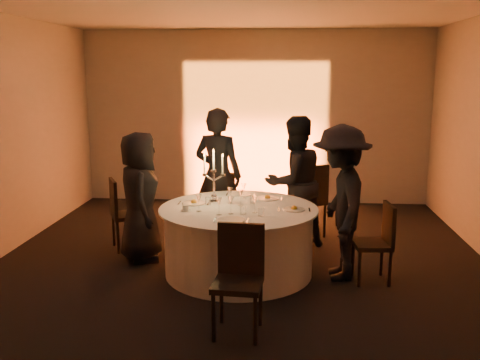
# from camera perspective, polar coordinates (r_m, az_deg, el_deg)

# --- Properties ---
(floor) EXTENTS (7.00, 7.00, 0.00)m
(floor) POSITION_cam_1_polar(r_m,az_deg,el_deg) (6.28, -0.15, -9.80)
(floor) COLOR black
(floor) RESTS_ON ground
(ceiling) EXTENTS (7.00, 7.00, 0.00)m
(ceiling) POSITION_cam_1_polar(r_m,az_deg,el_deg) (5.90, -0.17, 18.51)
(ceiling) COLOR silver
(ceiling) RESTS_ON wall_back
(wall_back) EXTENTS (7.00, 0.00, 7.00)m
(wall_back) POSITION_cam_1_polar(r_m,az_deg,el_deg) (9.38, 1.64, 6.68)
(wall_back) COLOR #A59F99
(wall_back) RESTS_ON floor
(wall_front) EXTENTS (7.00, 0.00, 7.00)m
(wall_front) POSITION_cam_1_polar(r_m,az_deg,el_deg) (2.50, -6.92, -6.59)
(wall_front) COLOR #A59F99
(wall_front) RESTS_ON floor
(uplighter_fixture) EXTENTS (0.25, 0.12, 0.10)m
(uplighter_fixture) POSITION_cam_1_polar(r_m,az_deg,el_deg) (9.31, 1.50, -2.40)
(uplighter_fixture) COLOR black
(uplighter_fixture) RESTS_ON floor
(banquet_table) EXTENTS (1.80, 1.80, 0.77)m
(banquet_table) POSITION_cam_1_polar(r_m,az_deg,el_deg) (6.15, -0.15, -6.46)
(banquet_table) COLOR black
(banquet_table) RESTS_ON floor
(chair_left) EXTENTS (0.55, 0.55, 0.93)m
(chair_left) POSITION_cam_1_polar(r_m,az_deg,el_deg) (7.08, -12.43, -3.15)
(chair_left) COLOR black
(chair_left) RESTS_ON floor
(chair_back_left) EXTENTS (0.48, 0.48, 0.92)m
(chair_back_left) POSITION_cam_1_polar(r_m,az_deg,el_deg) (7.55, -1.79, -2.03)
(chair_back_left) COLOR black
(chair_back_left) RESTS_ON floor
(chair_back_right) EXTENTS (0.61, 0.61, 1.04)m
(chair_back_right) POSITION_cam_1_polar(r_m,az_deg,el_deg) (7.46, 7.38, -1.73)
(chair_back_right) COLOR black
(chair_back_right) RESTS_ON floor
(chair_right) EXTENTS (0.42, 0.42, 0.88)m
(chair_right) POSITION_cam_1_polar(r_m,az_deg,el_deg) (6.06, 14.58, -6.05)
(chair_right) COLOR black
(chair_right) RESTS_ON floor
(chair_front) EXTENTS (0.45, 0.45, 0.96)m
(chair_front) POSITION_cam_1_polar(r_m,az_deg,el_deg) (4.78, -0.10, -9.81)
(chair_front) COLOR black
(chair_front) RESTS_ON floor
(guest_left) EXTENTS (0.69, 0.88, 1.58)m
(guest_left) POSITION_cam_1_polar(r_m,az_deg,el_deg) (6.59, -10.65, -1.79)
(guest_left) COLOR black
(guest_left) RESTS_ON floor
(guest_back_left) EXTENTS (0.76, 0.62, 1.82)m
(guest_back_left) POSITION_cam_1_polar(r_m,az_deg,el_deg) (7.19, -2.35, 0.48)
(guest_back_left) COLOR black
(guest_back_left) RESTS_ON floor
(guest_back_right) EXTENTS (1.06, 1.01, 1.73)m
(guest_back_right) POSITION_cam_1_polar(r_m,az_deg,el_deg) (6.98, 5.80, -0.27)
(guest_back_right) COLOR black
(guest_back_right) RESTS_ON floor
(guest_right) EXTENTS (0.68, 1.14, 1.72)m
(guest_right) POSITION_cam_1_polar(r_m,az_deg,el_deg) (5.99, 10.67, -2.39)
(guest_right) COLOR black
(guest_right) RESTS_ON floor
(plate_left) EXTENTS (0.36, 0.27, 0.08)m
(plate_left) POSITION_cam_1_polar(r_m,az_deg,el_deg) (6.25, -4.95, -2.38)
(plate_left) COLOR white
(plate_left) RESTS_ON banquet_table
(plate_back_left) EXTENTS (0.36, 0.27, 0.01)m
(plate_back_left) POSITION_cam_1_polar(r_m,az_deg,el_deg) (6.66, 0.06, -1.56)
(plate_back_left) COLOR white
(plate_back_left) RESTS_ON banquet_table
(plate_back_right) EXTENTS (0.36, 0.28, 0.08)m
(plate_back_right) POSITION_cam_1_polar(r_m,az_deg,el_deg) (6.46, 2.94, -1.89)
(plate_back_right) COLOR white
(plate_back_right) RESTS_ON banquet_table
(plate_right) EXTENTS (0.36, 0.24, 0.08)m
(plate_right) POSITION_cam_1_polar(r_m,az_deg,el_deg) (5.97, 5.79, -3.04)
(plate_right) COLOR white
(plate_right) RESTS_ON banquet_table
(plate_front) EXTENTS (0.36, 0.29, 0.01)m
(plate_front) POSITION_cam_1_polar(r_m,az_deg,el_deg) (5.52, -0.95, -4.29)
(plate_front) COLOR white
(plate_front) RESTS_ON banquet_table
(coffee_cup) EXTENTS (0.11, 0.11, 0.07)m
(coffee_cup) POSITION_cam_1_polar(r_m,az_deg,el_deg) (5.94, -5.82, -3.00)
(coffee_cup) COLOR white
(coffee_cup) RESTS_ON banquet_table
(candelabra) EXTENTS (0.27, 0.13, 0.63)m
(candelabra) POSITION_cam_1_polar(r_m,az_deg,el_deg) (6.25, -2.81, -0.42)
(candelabra) COLOR silver
(candelabra) RESTS_ON banquet_table
(wine_glass_a) EXTENTS (0.07, 0.07, 0.19)m
(wine_glass_a) POSITION_cam_1_polar(r_m,az_deg,el_deg) (5.71, -2.27, -2.42)
(wine_glass_a) COLOR white
(wine_glass_a) RESTS_ON banquet_table
(wine_glass_b) EXTENTS (0.07, 0.07, 0.19)m
(wine_glass_b) POSITION_cam_1_polar(r_m,az_deg,el_deg) (6.44, 0.41, -0.82)
(wine_glass_b) COLOR white
(wine_glass_b) RESTS_ON banquet_table
(wine_glass_c) EXTENTS (0.07, 0.07, 0.19)m
(wine_glass_c) POSITION_cam_1_polar(r_m,az_deg,el_deg) (6.20, -1.06, -1.29)
(wine_glass_c) COLOR white
(wine_glass_c) RESTS_ON banquet_table
(wine_glass_d) EXTENTS (0.07, 0.07, 0.19)m
(wine_glass_d) POSITION_cam_1_polar(r_m,az_deg,el_deg) (5.80, 1.61, -2.20)
(wine_glass_d) COLOR white
(wine_glass_d) RESTS_ON banquet_table
(wine_glass_e) EXTENTS (0.07, 0.07, 0.19)m
(wine_glass_e) POSITION_cam_1_polar(r_m,az_deg,el_deg) (6.10, 0.08, -1.51)
(wine_glass_e) COLOR white
(wine_glass_e) RESTS_ON banquet_table
(wine_glass_f) EXTENTS (0.07, 0.07, 0.19)m
(wine_glass_f) POSITION_cam_1_polar(r_m,az_deg,el_deg) (5.75, -0.98, -2.32)
(wine_glass_f) COLOR white
(wine_glass_f) RESTS_ON banquet_table
(wine_glass_g) EXTENTS (0.07, 0.07, 0.19)m
(wine_glass_g) POSITION_cam_1_polar(r_m,az_deg,el_deg) (5.86, -4.42, -2.07)
(wine_glass_g) COLOR white
(wine_glass_g) RESTS_ON banquet_table
(tumbler_a) EXTENTS (0.07, 0.07, 0.09)m
(tumbler_a) POSITION_cam_1_polar(r_m,az_deg,el_deg) (6.18, -3.44, -2.24)
(tumbler_a) COLOR white
(tumbler_a) RESTS_ON banquet_table
(tumbler_b) EXTENTS (0.07, 0.07, 0.09)m
(tumbler_b) POSITION_cam_1_polar(r_m,az_deg,el_deg) (5.76, 0.37, -3.24)
(tumbler_b) COLOR white
(tumbler_b) RESTS_ON banquet_table
(tumbler_c) EXTENTS (0.07, 0.07, 0.09)m
(tumbler_c) POSITION_cam_1_polar(r_m,az_deg,el_deg) (5.69, 2.28, -3.43)
(tumbler_c) COLOR white
(tumbler_c) RESTS_ON banquet_table
(tumbler_d) EXTENTS (0.07, 0.07, 0.09)m
(tumbler_d) POSITION_cam_1_polar(r_m,az_deg,el_deg) (6.24, 1.36, -2.10)
(tumbler_d) COLOR white
(tumbler_d) RESTS_ON banquet_table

